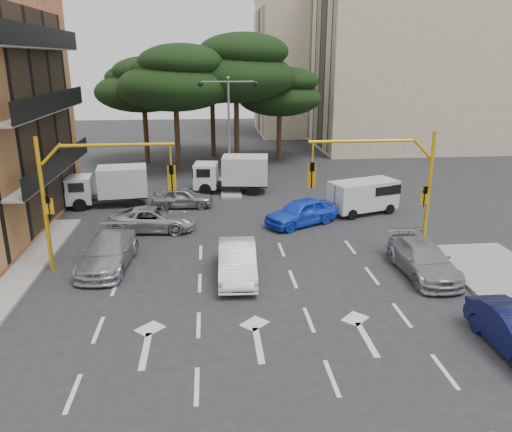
{
  "coord_description": "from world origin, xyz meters",
  "views": [
    {
      "loc": [
        -1.45,
        -19.41,
        9.09
      ],
      "look_at": [
        0.79,
        4.1,
        1.6
      ],
      "focal_mm": 35.0,
      "sensor_mm": 36.0,
      "label": 1
    }
  ],
  "objects": [
    {
      "name": "pine_right",
      "position": [
        5.06,
        25.96,
        6.22
      ],
      "size": [
        7.49,
        7.49,
        8.37
      ],
      "color": "#382616",
      "rests_on": "ground"
    },
    {
      "name": "car_silver_parked",
      "position": [
        7.74,
        -0.0,
        0.7
      ],
      "size": [
        2.06,
        4.88,
        1.41
      ],
      "primitive_type": "imported",
      "rotation": [
        0.0,
        0.0,
        0.02
      ],
      "color": "#919399",
      "rests_on": "ground"
    },
    {
      "name": "box_truck_b",
      "position": [
        0.11,
        14.95,
        1.29
      ],
      "size": [
        5.47,
        2.82,
        2.58
      ],
      "primitive_type": null,
      "rotation": [
        0.0,
        0.0,
        1.45
      ],
      "color": "white",
      "rests_on": "ground"
    },
    {
      "name": "apartment_beige_far",
      "position": [
        12.95,
        44.0,
        8.35
      ],
      "size": [
        16.2,
        12.15,
        16.7
      ],
      "color": "tan",
      "rests_on": "ground"
    },
    {
      "name": "car_silver_wagon",
      "position": [
        -6.13,
        2.14,
        0.72
      ],
      "size": [
        2.39,
        5.13,
        1.45
      ],
      "primitive_type": "imported",
      "rotation": [
        0.0,
        0.0,
        -0.07
      ],
      "color": "#9B9DA3",
      "rests_on": "ground"
    },
    {
      "name": "box_truck_a",
      "position": [
        -7.93,
        12.3,
        1.25
      ],
      "size": [
        5.31,
        2.75,
        2.5
      ],
      "primitive_type": null,
      "rotation": [
        0.0,
        0.0,
        1.7
      ],
      "color": "silver",
      "rests_on": "ground"
    },
    {
      "name": "car_white_hatch",
      "position": [
        -0.37,
        0.45,
        0.75
      ],
      "size": [
        1.76,
        4.6,
        1.49
      ],
      "primitive_type": "imported",
      "rotation": [
        0.0,
        0.0,
        -0.04
      ],
      "color": "white",
      "rests_on": "ground"
    },
    {
      "name": "pine_left_far",
      "position": [
        -6.94,
        25.96,
        6.91
      ],
      "size": [
        8.32,
        8.32,
        9.3
      ],
      "color": "#382616",
      "rests_on": "ground"
    },
    {
      "name": "median_strip",
      "position": [
        0.0,
        16.0,
        0.07
      ],
      "size": [
        1.4,
        6.0,
        0.15
      ],
      "primitive_type": "cube",
      "color": "gray",
      "rests_on": "ground"
    },
    {
      "name": "van_white",
      "position": [
        7.84,
        9.15,
        1.03
      ],
      "size": [
        4.48,
        3.09,
        2.05
      ],
      "primitive_type": null,
      "rotation": [
        0.0,
        0.0,
        -1.24
      ],
      "color": "silver",
      "rests_on": "ground"
    },
    {
      "name": "pine_left_near",
      "position": [
        -3.94,
        21.96,
        7.6
      ],
      "size": [
        9.15,
        9.15,
        10.23
      ],
      "color": "#382616",
      "rests_on": "ground"
    },
    {
      "name": "car_silver_cross_a",
      "position": [
        -4.61,
        7.05,
        0.65
      ],
      "size": [
        4.84,
        2.51,
        1.3
      ],
      "primitive_type": "imported",
      "rotation": [
        0.0,
        0.0,
        1.49
      ],
      "color": "#A9ABB1",
      "rests_on": "ground"
    },
    {
      "name": "signal_mast_left",
      "position": [
        -6.8,
        1.99,
        3.88
      ],
      "size": [
        5.79,
        0.37,
        6.0
      ],
      "color": "gold",
      "rests_on": "ground"
    },
    {
      "name": "ground",
      "position": [
        0.0,
        0.0,
        0.0
      ],
      "size": [
        120.0,
        120.0,
        0.0
      ],
      "primitive_type": "plane",
      "color": "#28282B",
      "rests_on": "ground"
    },
    {
      "name": "apartment_beige_near",
      "position": [
        19.95,
        32.0,
        9.35
      ],
      "size": [
        20.2,
        12.15,
        18.7
      ],
      "color": "tan",
      "rests_on": "ground"
    },
    {
      "name": "car_blue_compact",
      "position": [
        3.67,
        7.28,
        0.75
      ],
      "size": [
        4.7,
        3.69,
        1.5
      ],
      "primitive_type": "imported",
      "rotation": [
        0.0,
        0.0,
        -1.06
      ],
      "color": "blue",
      "rests_on": "ground"
    },
    {
      "name": "pine_back",
      "position": [
        -0.94,
        28.96,
        7.6
      ],
      "size": [
        9.15,
        9.15,
        10.23
      ],
      "color": "#382616",
      "rests_on": "ground"
    },
    {
      "name": "car_silver_cross_b",
      "position": [
        -3.23,
        11.43,
        0.66
      ],
      "size": [
        3.89,
        1.65,
        1.31
      ],
      "primitive_type": "imported",
      "rotation": [
        0.0,
        0.0,
        1.54
      ],
      "color": "gray",
      "rests_on": "ground"
    },
    {
      "name": "pine_center",
      "position": [
        1.06,
        23.96,
        8.3
      ],
      "size": [
        9.98,
        9.98,
        11.16
      ],
      "color": "#382616",
      "rests_on": "ground"
    },
    {
      "name": "street_lamp_center",
      "position": [
        0.0,
        16.0,
        5.43
      ],
      "size": [
        4.16,
        0.36,
        7.77
      ],
      "color": "slate",
      "rests_on": "median_strip"
    },
    {
      "name": "signal_mast_right",
      "position": [
        6.8,
        1.99,
        3.88
      ],
      "size": [
        5.79,
        0.37,
        6.0
      ],
      "color": "gold",
      "rests_on": "ground"
    }
  ]
}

